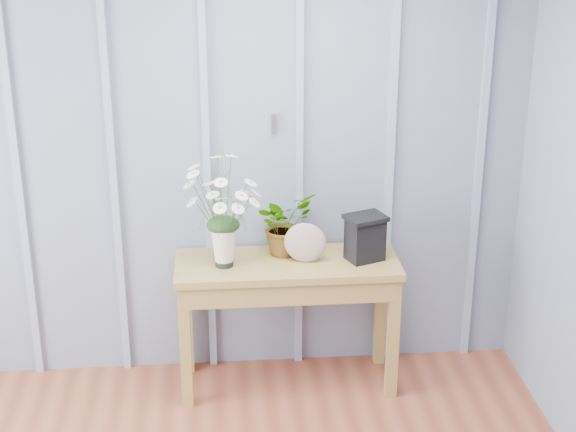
{
  "coord_description": "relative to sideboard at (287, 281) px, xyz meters",
  "views": [
    {
      "loc": [
        0.3,
        -2.29,
        2.7
      ],
      "look_at": [
        0.66,
        1.94,
        1.03
      ],
      "focal_mm": 55.0,
      "sensor_mm": 36.0,
      "label": 1
    }
  ],
  "objects": [
    {
      "name": "room_shell",
      "position": [
        -0.66,
        -1.08,
        1.35
      ],
      "size": [
        4.0,
        4.5,
        2.5
      ],
      "color": "gray",
      "rests_on": "ground"
    },
    {
      "name": "sideboard",
      "position": [
        0.0,
        0.0,
        0.0
      ],
      "size": [
        1.2,
        0.45,
        0.75
      ],
      "color": "olive",
      "rests_on": "ground"
    },
    {
      "name": "daisy_vase",
      "position": [
        -0.34,
        -0.03,
        0.49
      ],
      "size": [
        0.43,
        0.32,
        0.6
      ],
      "color": "black",
      "rests_on": "sideboard"
    },
    {
      "name": "spider_plant",
      "position": [
        -0.01,
        0.12,
        0.29
      ],
      "size": [
        0.41,
        0.4,
        0.34
      ],
      "primitive_type": "imported",
      "rotation": [
        0.0,
        0.0,
        0.65
      ],
      "color": "#163713",
      "rests_on": "sideboard"
    },
    {
      "name": "felt_disc_vessel",
      "position": [
        0.09,
        -0.02,
        0.23
      ],
      "size": [
        0.23,
        0.1,
        0.22
      ],
      "primitive_type": "ellipsoid",
      "rotation": [
        0.0,
        0.0,
        -0.19
      ],
      "color": "#814B56",
      "rests_on": "sideboard"
    },
    {
      "name": "carved_box",
      "position": [
        0.42,
        -0.01,
        0.24
      ],
      "size": [
        0.25,
        0.22,
        0.25
      ],
      "color": "black",
      "rests_on": "sideboard"
    }
  ]
}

